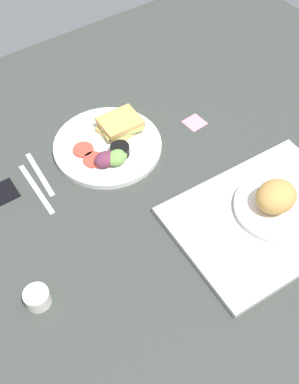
{
  "coord_description": "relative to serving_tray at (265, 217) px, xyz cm",
  "views": [
    {
      "loc": [
        42.5,
        61.33,
        94.55
      ],
      "look_at": [
        2.0,
        3.0,
        4.0
      ],
      "focal_mm": 43.59,
      "sensor_mm": 36.0,
      "label": 1
    }
  ],
  "objects": [
    {
      "name": "espresso_cup",
      "position": [
        55.66,
        -11.94,
        1.2
      ],
      "size": [
        5.6,
        5.6,
        4.0
      ],
      "primitive_type": "cylinder",
      "color": "silver",
      "rests_on": "ground_plane"
    },
    {
      "name": "knife",
      "position": [
        42.13,
        -40.7,
        -0.55
      ],
      "size": [
        1.66,
        19.02,
        0.5
      ],
      "primitive_type": "cube",
      "rotation": [
        0.0,
        0.0,
        1.56
      ],
      "color": "#B7B7BC",
      "rests_on": "ground_plane"
    },
    {
      "name": "fork",
      "position": [
        39.13,
        -44.7,
        -0.55
      ],
      "size": [
        2.47,
        17.05,
        0.5
      ],
      "primitive_type": "cube",
      "rotation": [
        0.0,
        0.0,
        1.51
      ],
      "color": "#B7B7BC",
      "rests_on": "ground_plane"
    },
    {
      "name": "plate_with_salad",
      "position": [
        18.48,
        -42.29,
        0.85
      ],
      "size": [
        30.01,
        30.01,
        5.4
      ],
      "color": "white",
      "rests_on": "ground_plane"
    },
    {
      "name": "serving_tray",
      "position": [
        0.0,
        0.0,
        0.0
      ],
      "size": [
        46.6,
        35.22,
        1.6
      ],
      "primitive_type": "cube",
      "rotation": [
        0.0,
        0.0,
        -0.05
      ],
      "color": "#B2B2AD",
      "rests_on": "ground_plane"
    },
    {
      "name": "ground_plane",
      "position": [
        18.31,
        -23.61,
        -2.3
      ],
      "size": [
        190.0,
        150.0,
        3.0
      ],
      "primitive_type": "cube",
      "color": "#383D38"
    },
    {
      "name": "bread_plate_near",
      "position": [
        -2.82,
        -0.32,
        3.73
      ],
      "size": [
        20.56,
        20.56,
        8.47
      ],
      "color": "white",
      "rests_on": "serving_tray"
    },
    {
      "name": "sticky_note",
      "position": [
        -7.07,
        -36.84,
        -0.74
      ],
      "size": [
        5.95,
        5.95,
        0.12
      ],
      "primitive_type": "cube",
      "rotation": [
        0.0,
        0.0,
        0.06
      ],
      "color": "pink",
      "rests_on": "ground_plane"
    }
  ]
}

